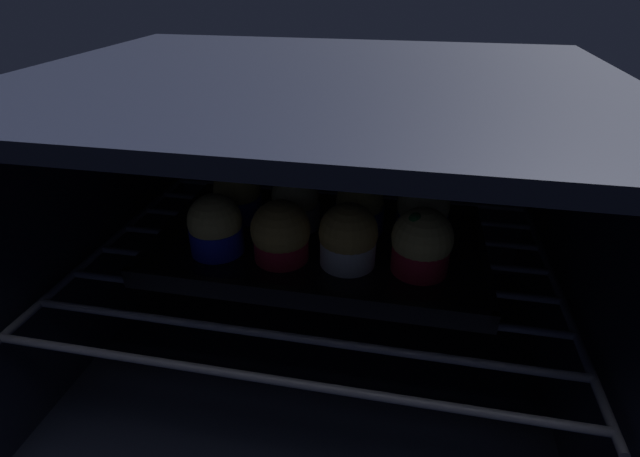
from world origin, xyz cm
name	(u,v)px	position (x,y,z in cm)	size (l,w,h in cm)	color
oven_cavity	(324,219)	(0.00, 26.25, 17.00)	(59.00, 47.00, 37.00)	black
oven_rack	(317,260)	(0.00, 22.00, 13.60)	(54.80, 42.00, 0.80)	#444756
baking_tray	(320,246)	(0.00, 23.64, 14.69)	(38.77, 23.12, 2.20)	black
muffin_row0_col0	(216,227)	(-11.43, 19.48, 18.39)	(6.25, 6.25, 7.12)	#1928B7
muffin_row0_col1	(281,234)	(-3.64, 19.42, 18.34)	(6.76, 6.76, 7.10)	red
muffin_row0_col2	(348,238)	(3.91, 19.82, 18.46)	(6.57, 6.57, 7.27)	silver
muffin_row0_col3	(421,243)	(11.83, 19.99, 18.57)	(6.62, 6.62, 7.39)	red
muffin_row1_col0	(238,194)	(-11.76, 27.91, 18.55)	(6.22, 6.22, 7.26)	#1928B7
muffin_row1_col1	(295,201)	(-3.95, 27.35, 18.57)	(6.22, 6.22, 7.53)	silver
muffin_row1_col2	(359,207)	(4.19, 27.80, 18.33)	(6.22, 6.22, 6.93)	#1928B7
muffin_row1_col3	(423,211)	(11.90, 27.82, 18.56)	(6.34, 6.34, 7.39)	#1928B7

